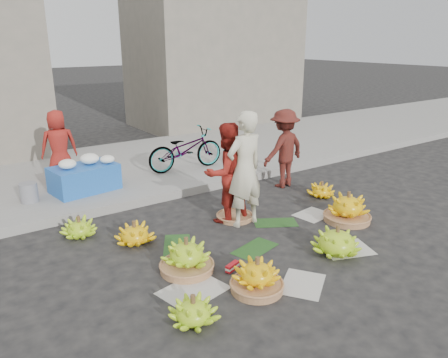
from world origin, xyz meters
TOP-DOWN VIEW (x-y plane):
  - ground at (0.00, 0.00)m, footprint 80.00×80.00m
  - curb at (0.00, 2.20)m, footprint 40.00×0.25m
  - sidewalk at (0.00, 4.30)m, footprint 40.00×4.00m
  - building_right at (4.50, 7.70)m, footprint 5.00×3.00m
  - newspaper_scatter at (0.00, -0.80)m, footprint 3.20×1.80m
  - banana_leaves at (-0.10, 0.20)m, footprint 2.00×1.00m
  - banana_bunch_0 at (-1.14, -0.18)m, footprint 0.70×0.70m
  - banana_bunch_1 at (-1.60, -1.10)m, footprint 0.62×0.62m
  - banana_bunch_2 at (-0.71, -1.00)m, footprint 0.62×0.62m
  - banana_bunch_3 at (0.68, -0.91)m, footprint 0.88×0.88m
  - banana_bunch_4 at (1.66, -0.26)m, footprint 0.75×0.75m
  - banana_bunch_5 at (2.13, 0.71)m, footprint 0.49×0.49m
  - banana_bunch_6 at (-1.35, 0.87)m, footprint 0.58×0.58m
  - banana_bunch_7 at (-1.90, 1.53)m, footprint 0.61×0.61m
  - basket_spare at (0.28, 0.78)m, footprint 0.59×0.59m
  - incense_stack at (-0.68, -0.49)m, footprint 0.22×0.13m
  - vendor_cream at (0.29, 0.55)m, footprint 0.65×0.45m
  - vendor_red at (0.15, 0.83)m, footprint 0.74×0.58m
  - man_striped at (1.97, 1.55)m, footprint 1.00×0.64m
  - flower_table at (-1.30, 3.09)m, footprint 1.18×0.83m
  - grey_bucket at (-2.24, 3.06)m, footprint 0.28×0.28m
  - flower_vendor at (-1.47, 3.94)m, footprint 0.71×0.51m
  - bicycle at (0.81, 3.22)m, footprint 0.66×1.65m

SIDE VIEW (x-z plane):
  - ground at x=0.00m, z-range 0.00..0.00m
  - newspaper_scatter at x=0.00m, z-range 0.00..0.01m
  - banana_leaves at x=-0.10m, z-range 0.00..0.01m
  - basket_spare at x=0.28m, z-range 0.00..0.06m
  - incense_stack at x=-0.68m, z-range 0.01..0.09m
  - sidewalk at x=0.00m, z-range 0.00..0.12m
  - curb at x=0.00m, z-range 0.00..0.15m
  - banana_bunch_5 at x=2.13m, z-range -0.02..0.26m
  - banana_bunch_7 at x=-1.90m, z-range -0.02..0.28m
  - banana_bunch_1 at x=-1.60m, z-range -0.02..0.29m
  - banana_bunch_6 at x=-1.35m, z-range -0.02..0.31m
  - banana_bunch_2 at x=-0.71m, z-range -0.03..0.38m
  - banana_bunch_3 at x=0.68m, z-range -0.02..0.39m
  - banana_bunch_0 at x=-1.14m, z-range -0.03..0.41m
  - banana_bunch_4 at x=1.66m, z-range -0.03..0.45m
  - grey_bucket at x=-2.24m, z-range 0.12..0.44m
  - flower_table at x=-1.30m, z-range 0.06..0.70m
  - bicycle at x=0.81m, z-range 0.12..0.97m
  - man_striped at x=1.97m, z-range 0.00..1.47m
  - vendor_red at x=0.15m, z-range 0.00..1.52m
  - flower_vendor at x=-1.47m, z-range 0.12..1.45m
  - vendor_cream at x=0.29m, z-range 0.00..1.72m
  - building_right at x=4.50m, z-range 0.00..5.00m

